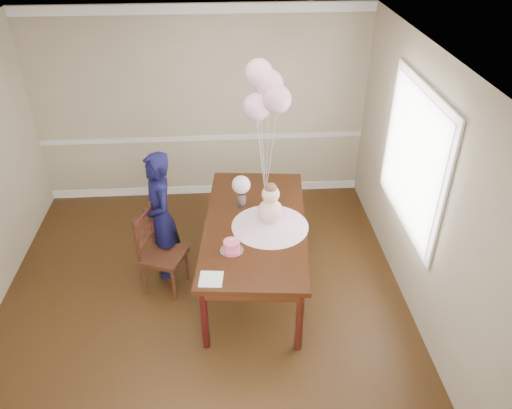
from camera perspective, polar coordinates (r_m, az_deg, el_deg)
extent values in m
cube|color=black|center=(5.57, -6.01, -12.21)|extent=(4.50, 5.00, 0.00)
cube|color=white|center=(4.12, -8.24, 15.21)|extent=(4.50, 5.00, 0.02)
cube|color=tan|center=(6.93, -6.25, 10.94)|extent=(4.50, 0.02, 2.70)
cube|color=tan|center=(5.09, 19.21, 0.40)|extent=(0.02, 5.00, 2.70)
cube|color=silver|center=(7.10, -6.04, 7.55)|extent=(4.50, 0.02, 0.07)
cube|color=white|center=(6.55, -6.97, 21.32)|extent=(4.50, 0.02, 0.12)
cube|color=white|center=(7.50, -5.67, 1.76)|extent=(4.50, 0.02, 0.12)
cube|color=white|center=(5.38, 17.56, 5.06)|extent=(0.02, 1.66, 1.56)
cube|color=silver|center=(5.38, 17.38, 5.06)|extent=(0.01, 1.50, 1.40)
cube|color=black|center=(5.44, -0.12, -2.34)|extent=(1.30, 2.28, 0.05)
cube|color=black|center=(5.48, -0.12, -3.04)|extent=(1.18, 2.16, 0.11)
cylinder|color=black|center=(4.98, -5.89, -12.85)|extent=(0.08, 0.08, 0.76)
cylinder|color=black|center=(4.95, 4.98, -13.09)|extent=(0.08, 0.08, 0.76)
cylinder|color=black|center=(6.52, -3.88, -0.08)|extent=(0.08, 0.08, 0.76)
cylinder|color=black|center=(6.50, 4.19, -0.20)|extent=(0.08, 0.08, 0.76)
cone|color=#FDBADB|center=(5.34, 1.62, -2.00)|extent=(0.91, 0.91, 0.11)
sphere|color=pink|center=(5.26, 1.64, -0.73)|extent=(0.26, 0.26, 0.26)
sphere|color=beige|center=(5.15, 1.68, 1.19)|extent=(0.19, 0.19, 0.19)
sphere|color=brown|center=(5.12, 1.69, 1.81)|extent=(0.13, 0.13, 0.13)
cylinder|color=#B7B8BC|center=(5.04, -2.78, -5.25)|extent=(0.26, 0.26, 0.01)
cylinder|color=#F14C76|center=(5.00, -2.80, -4.72)|extent=(0.18, 0.18, 0.11)
sphere|color=silver|center=(4.96, -2.82, -4.07)|extent=(0.03, 0.03, 0.03)
sphere|color=silver|center=(4.97, -2.43, -3.93)|extent=(0.03, 0.03, 0.03)
cylinder|color=white|center=(5.65, -1.68, 0.56)|extent=(0.12, 0.12, 0.17)
sphere|color=beige|center=(5.55, -1.71, 2.27)|extent=(0.21, 0.21, 0.21)
cube|color=white|center=(4.72, -5.16, -8.49)|extent=(0.24, 0.24, 0.01)
cylinder|color=silver|center=(5.91, 1.11, 1.32)|extent=(0.05, 0.05, 0.02)
sphere|color=#F7AFD1|center=(5.42, 0.06, 11.09)|extent=(0.31, 0.31, 0.31)
sphere|color=#DD9CB1|center=(5.33, 2.44, 11.92)|extent=(0.31, 0.31, 0.31)
sphere|color=#ECA7CC|center=(5.45, 1.51, 13.63)|extent=(0.31, 0.31, 0.31)
sphere|color=#FFB4CB|center=(5.43, 0.34, 14.81)|extent=(0.31, 0.31, 0.31)
cylinder|color=white|center=(5.69, 0.61, 5.26)|extent=(0.10, 0.01, 0.91)
cylinder|color=white|center=(5.64, 1.72, 5.60)|extent=(0.11, 0.07, 1.02)
cylinder|color=white|center=(5.68, 1.29, 6.48)|extent=(0.03, 0.10, 1.13)
cylinder|color=white|center=(5.67, 0.74, 7.03)|extent=(0.08, 0.12, 1.24)
cube|color=black|center=(5.66, -10.47, -5.80)|extent=(0.56, 0.56, 0.05)
cylinder|color=#361E0E|center=(5.76, -12.61, -8.29)|extent=(0.05, 0.05, 0.42)
cylinder|color=#3C1B10|center=(5.62, -9.38, -9.07)|extent=(0.05, 0.05, 0.42)
cylinder|color=#34140E|center=(5.99, -11.05, -6.18)|extent=(0.05, 0.05, 0.42)
cylinder|color=black|center=(5.86, -7.93, -6.87)|extent=(0.05, 0.05, 0.42)
cylinder|color=black|center=(5.45, -13.44, -4.15)|extent=(0.05, 0.05, 0.55)
cylinder|color=#3D1910|center=(5.69, -11.78, -2.10)|extent=(0.05, 0.05, 0.55)
cube|color=#3C1A10|center=(5.64, -12.45, -4.07)|extent=(0.17, 0.38, 0.05)
cube|color=#36160E|center=(5.54, -12.64, -2.77)|extent=(0.17, 0.38, 0.05)
cube|color=#33100E|center=(5.46, -12.84, -1.43)|extent=(0.17, 0.38, 0.05)
imported|color=black|center=(5.70, -10.94, -1.33)|extent=(0.55, 0.66, 1.55)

